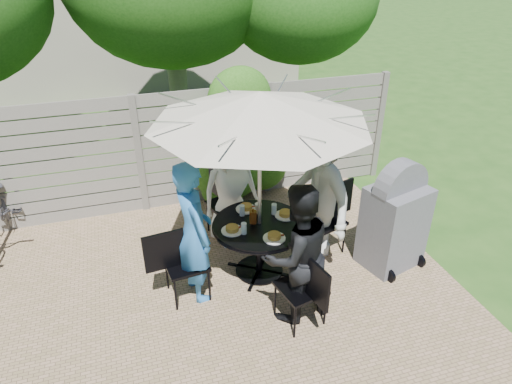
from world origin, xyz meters
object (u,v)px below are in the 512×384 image
object	(u,v)px
person_back	(230,189)
plate_back	(246,208)
person_left	(194,232)
plate_left	(232,229)
plate_right	(285,214)
chair_back	(227,216)
plate_front	(274,237)
glass_right	(274,209)
bbq_grill	(395,219)
glass_back	(242,210)
coffee_cup	(258,209)
chair_left	(186,277)
person_front	(296,255)
chair_front	(301,301)
chair_right	(323,232)
glass_left	(244,228)
patio_table	(259,239)
syrup_jug	(253,217)
umbrella	(260,107)
person_right	(318,193)

from	to	relation	value
person_back	plate_back	distance (m)	0.47
person_left	plate_left	bearing A→B (deg)	-90.00
plate_left	plate_right	size ratio (longest dim) A/B	1.00
chair_back	person_left	size ratio (longest dim) A/B	0.57
plate_front	glass_right	size ratio (longest dim) A/B	1.86
bbq_grill	glass_back	bearing A→B (deg)	147.49
glass_right	coffee_cup	bearing A→B (deg)	154.32
chair_left	person_front	distance (m)	1.38
chair_left	glass_right	world-z (taller)	chair_left
chair_front	chair_right	bearing A→B (deg)	-46.86
person_left	plate_left	world-z (taller)	person_left
chair_left	chair_right	size ratio (longest dim) A/B	0.97
chair_right	bbq_grill	bearing A→B (deg)	128.82
glass_right	bbq_grill	world-z (taller)	bbq_grill
glass_left	plate_right	bearing A→B (deg)	19.73
glass_back	glass_right	bearing A→B (deg)	-12.88
patio_table	plate_back	xyz separation A→B (m)	(-0.06, 0.35, 0.25)
syrup_jug	umbrella	bearing A→B (deg)	-29.69
person_back	chair_left	bearing A→B (deg)	-139.37
glass_left	patio_table	bearing A→B (deg)	32.12
chair_left	person_right	distance (m)	1.91
person_front	plate_right	xyz separation A→B (m)	(0.21, 0.88, -0.06)
glass_left	bbq_grill	bearing A→B (deg)	-5.18
plate_left	coffee_cup	xyz separation A→B (m)	(0.41, 0.30, 0.04)
person_front	syrup_jug	bearing A→B (deg)	-86.10
coffee_cup	chair_front	bearing A→B (deg)	-84.67
chair_back	chair_right	xyz separation A→B (m)	(1.12, -0.78, -0.00)
person_right	glass_left	distance (m)	1.10
glass_back	glass_left	xyz separation A→B (m)	(-0.09, -0.39, 0.00)
umbrella	plate_front	distance (m)	1.47
chair_right	coffee_cup	world-z (taller)	chair_right
glass_left	chair_back	bearing A→B (deg)	86.59
chair_back	syrup_jug	bearing A→B (deg)	-9.52
plate_right	glass_left	bearing A→B (deg)	-160.27
person_front	coffee_cup	xyz separation A→B (m)	(-0.09, 1.05, -0.02)
person_back	person_right	size ratio (longest dim) A/B	0.85
person_right	coffee_cup	world-z (taller)	person_right
person_left	plate_front	distance (m)	0.91
chair_right	person_right	bearing A→B (deg)	-5.77
person_left	chair_front	distance (m)	1.40
patio_table	plate_front	bearing A→B (deg)	-79.88
umbrella	chair_back	distance (m)	2.12
chair_back	glass_back	size ratio (longest dim) A/B	7.16
chair_back	patio_table	bearing A→B (deg)	-5.78
person_front	plate_front	world-z (taller)	person_front
glass_right	glass_back	bearing A→B (deg)	167.12
patio_table	plate_front	world-z (taller)	plate_front
chair_left	glass_left	distance (m)	0.88
patio_table	plate_right	bearing A→B (deg)	10.12
plate_left	glass_left	distance (m)	0.15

